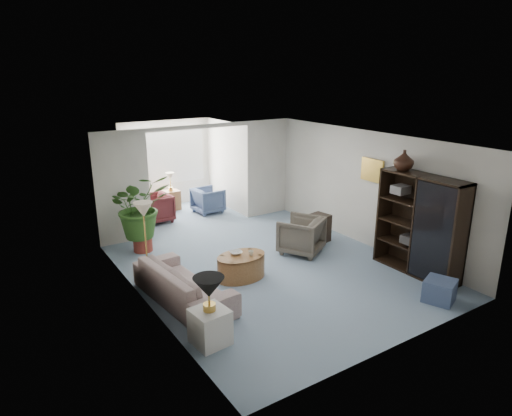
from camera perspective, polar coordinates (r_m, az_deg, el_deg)
floor at (r=8.84m, az=2.13°, el=-7.80°), size 6.00×6.00×0.00m
sunroom_floor at (r=12.19m, az=-8.97°, el=-0.86°), size 2.60×2.60×0.00m
back_pier_left at (r=10.23m, az=-16.48°, el=2.43°), size 1.20×0.12×2.50m
back_pier_right at (r=11.82m, az=1.42°, el=5.06°), size 1.20×0.12×2.50m
back_header at (r=10.68m, az=-7.12°, el=10.16°), size 2.60×0.12×0.10m
window_pane at (r=12.82m, az=-11.26°, el=6.37°), size 2.20×0.02×1.50m
window_blinds at (r=12.79m, az=-11.21°, el=6.35°), size 2.20×0.02×1.50m
framed_picture at (r=9.79m, az=14.52°, el=4.65°), size 0.04×0.50×0.40m
sofa at (r=7.71m, az=-9.16°, el=-9.36°), size 1.05×2.21×0.62m
end_table at (r=6.59m, az=-5.82°, el=-14.67°), size 0.52×0.52×0.52m
table_lamp at (r=6.29m, az=-5.99°, el=-9.94°), size 0.44×0.44×0.30m
floor_lamp at (r=8.55m, az=-14.05°, el=-0.21°), size 0.36×0.36×0.28m
coffee_table at (r=8.43m, az=-1.88°, el=-7.40°), size 1.08×1.08×0.45m
coffee_bowl at (r=8.39m, az=-2.54°, el=-5.66°), size 0.25×0.25×0.06m
coffee_cup at (r=8.32m, az=-0.65°, el=-5.72°), size 0.11×0.11×0.09m
wingback_chair at (r=9.54m, az=5.73°, el=-3.45°), size 1.13×1.14×0.77m
side_table_dark at (r=10.21m, az=7.75°, el=-2.58°), size 0.58×0.50×0.62m
entertainment_cabinet at (r=8.92m, az=19.96°, el=-2.05°), size 0.46×1.71×1.90m
cabinet_urn at (r=8.93m, az=18.17°, el=5.76°), size 0.37×0.37×0.39m
ottoman at (r=8.25m, az=22.16°, el=-9.62°), size 0.61×0.61×0.37m
plant_pot at (r=9.95m, az=-14.09°, el=-4.39°), size 0.40×0.40×0.32m
house_plant at (r=9.68m, az=-14.45°, el=0.25°), size 1.23×1.06×1.36m
sunroom_chair_blue at (r=12.25m, az=-6.07°, el=0.98°), size 0.78×0.77×0.67m
sunroom_chair_maroon at (r=11.67m, az=-12.64°, el=-0.05°), size 0.83×0.81×0.71m
sunroom_table at (r=12.63m, az=-10.64°, el=0.96°), size 0.46×0.37×0.54m
shelf_clutter at (r=8.80m, az=20.00°, el=-0.59°), size 0.30×1.20×1.06m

